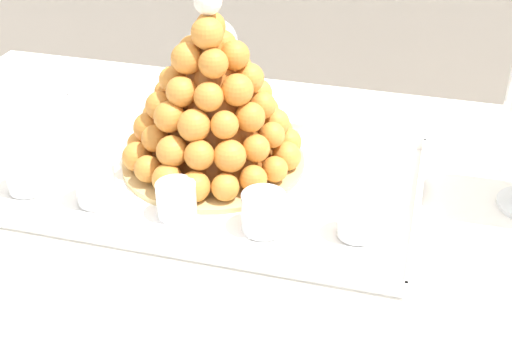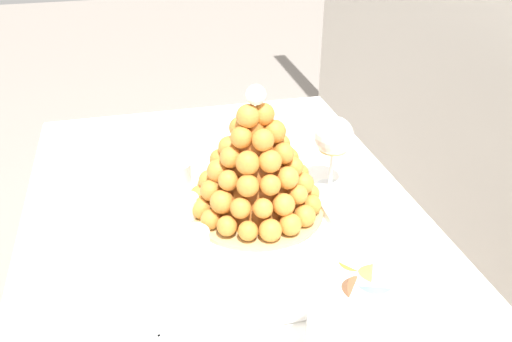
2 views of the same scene
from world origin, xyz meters
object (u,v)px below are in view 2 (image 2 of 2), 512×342
object	(u,v)px
wine_glass	(334,138)
dessert_cup_mid_right	(194,245)
serving_tray	(233,213)
dessert_cup_centre	(186,209)
macaron_goblet	(358,328)
dessert_cup_right	(216,288)
dessert_cup_left	(175,153)
dessert_cup_mid_left	(180,176)
croquembouche	(256,166)

from	to	relation	value
wine_glass	dessert_cup_mid_right	bearing A→B (deg)	-62.00
serving_tray	dessert_cup_centre	bearing A→B (deg)	-90.74
macaron_goblet	serving_tray	bearing A→B (deg)	-172.47
dessert_cup_centre	dessert_cup_right	size ratio (longest dim) A/B	1.07
dessert_cup_left	dessert_cup_mid_left	bearing A→B (deg)	-0.77
dessert_cup_centre	dessert_cup_mid_right	xyz separation A→B (m)	(0.12, -0.00, 0.00)
dessert_cup_centre	dessert_cup_mid_right	distance (m)	0.12
dessert_cup_right	wine_glass	xyz separation A→B (m)	(-0.29, 0.30, 0.09)
dessert_cup_mid_left	dessert_cup_mid_right	bearing A→B (deg)	-0.57
serving_tray	wine_glass	distance (m)	0.26
dessert_cup_mid_right	macaron_goblet	bearing A→B (deg)	24.50
dessert_cup_centre	macaron_goblet	xyz separation A→B (m)	(0.46, 0.15, 0.11)
dessert_cup_left	croquembouche	bearing A→B (deg)	30.75
dessert_cup_right	wine_glass	size ratio (longest dim) A/B	0.30
dessert_cup_left	dessert_cup_right	size ratio (longest dim) A/B	1.16
croquembouche	dessert_cup_mid_right	distance (m)	0.20
croquembouche	dessert_cup_left	xyz separation A→B (m)	(-0.23, -0.14, -0.07)
croquembouche	dessert_cup_mid_right	bearing A→B (deg)	-50.92
dessert_cup_centre	dessert_cup_right	bearing A→B (deg)	4.50
serving_tray	dessert_cup_centre	size ratio (longest dim) A/B	11.67
dessert_cup_mid_left	dessert_cup_centre	size ratio (longest dim) A/B	1.11
serving_tray	dessert_cup_mid_left	distance (m)	0.15
croquembouche	dessert_cup_mid_left	distance (m)	0.20
dessert_cup_left	wine_glass	xyz separation A→B (m)	(0.17, 0.32, 0.08)
serving_tray	wine_glass	size ratio (longest dim) A/B	3.74
dessert_cup_centre	macaron_goblet	size ratio (longest dim) A/B	0.23
serving_tray	dessert_cup_right	world-z (taller)	dessert_cup_right
dessert_cup_mid_right	wine_glass	xyz separation A→B (m)	(-0.17, 0.32, 0.09)
dessert_cup_mid_left	dessert_cup_mid_right	xyz separation A→B (m)	(0.24, -0.00, -0.00)
croquembouche	wine_glass	distance (m)	0.19
dessert_cup_mid_right	dessert_cup_right	bearing A→B (deg)	8.99
croquembouche	macaron_goblet	bearing A→B (deg)	1.82
dessert_cup_mid_right	macaron_goblet	xyz separation A→B (m)	(0.34, 0.15, 0.11)
serving_tray	macaron_goblet	xyz separation A→B (m)	(0.46, 0.06, 0.13)
serving_tray	croquembouche	size ratio (longest dim) A/B	2.29
dessert_cup_centre	macaron_goblet	distance (m)	0.49
dessert_cup_mid_left	dessert_cup_right	world-z (taller)	dessert_cup_mid_left
dessert_cup_right	macaron_goblet	size ratio (longest dim) A/B	0.22
croquembouche	dessert_cup_left	distance (m)	0.28
croquembouche	macaron_goblet	size ratio (longest dim) A/B	1.19
dessert_cup_centre	wine_glass	size ratio (longest dim) A/B	0.32
croquembouche	dessert_cup_mid_right	world-z (taller)	croquembouche
dessert_cup_right	dessert_cup_mid_right	bearing A→B (deg)	-171.01
dessert_cup_mid_left	macaron_goblet	world-z (taller)	macaron_goblet
dessert_cup_left	dessert_cup_mid_right	bearing A→B (deg)	-0.63
serving_tray	dessert_cup_right	size ratio (longest dim) A/B	12.44
dessert_cup_centre	wine_glass	xyz separation A→B (m)	(-0.05, 0.32, 0.09)
dessert_cup_centre	dessert_cup_left	bearing A→B (deg)	179.04
croquembouche	dessert_cup_left	size ratio (longest dim) A/B	4.69
macaron_goblet	wine_glass	xyz separation A→B (m)	(-0.51, 0.17, -0.02)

